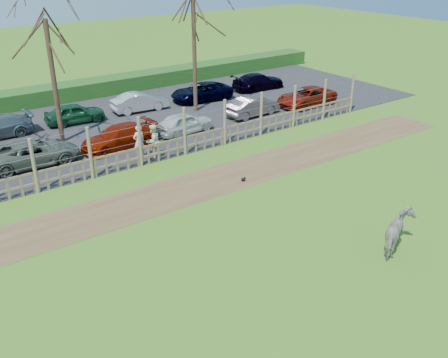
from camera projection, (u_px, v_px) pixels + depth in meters
ground at (241, 236)px, 18.47m from camera, size 120.00×120.00×0.00m
dirt_strip at (179, 192)px, 21.78m from camera, size 34.00×2.80×0.01m
asphalt at (90, 130)px, 29.13m from camera, size 44.00×13.00×0.04m
hedge at (50, 95)px, 34.06m from camera, size 46.00×2.00×1.10m
fence at (141, 151)px, 24.02m from camera, size 30.16×0.16×2.50m
tree_mid at (50, 52)px, 25.29m from camera, size 4.80×4.80×6.83m
tree_right at (194, 28)px, 30.26m from camera, size 4.80×4.80×7.35m
zebra at (399, 233)px, 17.19m from camera, size 1.93×1.51×1.48m
visitor_a at (139, 142)px, 24.82m from camera, size 0.66×0.47×1.72m
visitor_b at (153, 141)px, 24.89m from camera, size 1.01×0.89×1.72m
crow at (243, 179)px, 22.72m from camera, size 0.24×0.18×0.19m
car_2 at (34, 153)px, 24.19m from camera, size 4.39×2.15×1.20m
car_3 at (119, 137)px, 26.22m from camera, size 4.27×2.05×1.20m
car_4 at (184, 123)px, 28.34m from camera, size 3.65×1.78×1.20m
car_5 at (253, 106)px, 31.26m from camera, size 3.72×1.50×1.20m
car_6 at (306, 97)px, 33.27m from camera, size 4.34×2.04×1.20m
car_10 at (75, 113)px, 29.98m from camera, size 3.62×1.68×1.20m
car_11 at (140, 102)px, 32.17m from camera, size 3.71×1.50×1.20m
car_12 at (202, 92)px, 34.40m from camera, size 4.48×2.38×1.20m
car_13 at (258, 81)px, 37.09m from camera, size 4.20×1.84×1.20m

